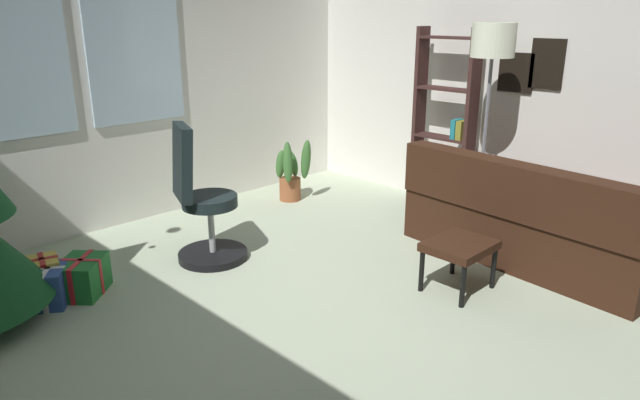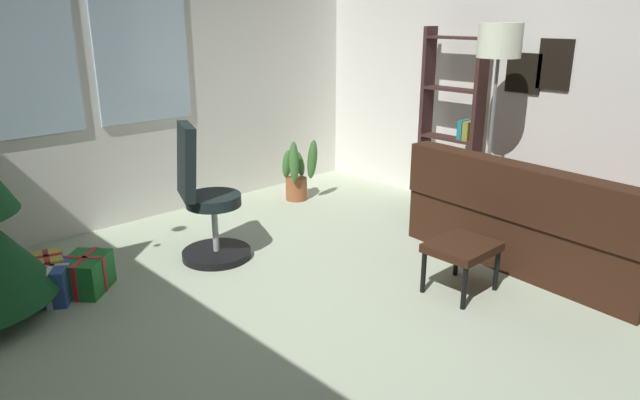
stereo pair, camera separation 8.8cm
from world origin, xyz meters
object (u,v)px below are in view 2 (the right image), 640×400
object	(u,v)px
gift_box_red	(81,284)
footstool	(462,250)
couch	(565,225)
gift_box_green	(86,274)
gift_box_gold	(49,274)
potted_plant	(298,174)
bookshelf	(451,133)
office_chair	(206,207)
floor_lamp	(498,56)
gift_box_blue	(54,282)

from	to	relation	value
gift_box_red	footstool	bearing A→B (deg)	-42.21
couch	gift_box_green	xyz separation A→B (m)	(-3.05, 2.08, -0.16)
gift_box_green	gift_box_gold	size ratio (longest dim) A/B	1.53
couch	potted_plant	xyz separation A→B (m)	(-0.56, 2.64, -0.01)
couch	bookshelf	world-z (taller)	bookshelf
gift_box_red	gift_box_gold	distance (m)	0.24
gift_box_gold	potted_plant	distance (m)	2.73
gift_box_gold	bookshelf	xyz separation A→B (m)	(3.62, -0.86, 0.64)
couch	footstool	bearing A→B (deg)	167.46
gift_box_gold	footstool	bearing A→B (deg)	-42.89
office_chair	potted_plant	size ratio (longest dim) A/B	1.68
bookshelf	floor_lamp	distance (m)	1.05
footstool	gift_box_blue	size ratio (longest dim) A/B	1.23
gift_box_green	potted_plant	size ratio (longest dim) A/B	0.67
gift_box_green	potted_plant	bearing A→B (deg)	12.49
gift_box_blue	potted_plant	bearing A→B (deg)	11.12
bookshelf	floor_lamp	size ratio (longest dim) A/B	0.98
gift_box_gold	gift_box_blue	xyz separation A→B (m)	(-0.01, -0.14, -0.01)
office_chair	bookshelf	world-z (taller)	bookshelf
gift_box_gold	bookshelf	size ratio (longest dim) A/B	0.16
gift_box_green	gift_box_blue	xyz separation A→B (m)	(-0.22, 0.02, 0.00)
couch	bookshelf	distance (m)	1.52
couch	office_chair	bearing A→B (deg)	136.85
couch	gift_box_blue	world-z (taller)	couch
gift_box_green	couch	bearing A→B (deg)	-34.34
office_chair	potted_plant	bearing A→B (deg)	23.37
floor_lamp	couch	bearing A→B (deg)	-93.60
gift_box_gold	floor_lamp	size ratio (longest dim) A/B	0.16
gift_box_blue	office_chair	world-z (taller)	office_chair
gift_box_green	gift_box_blue	size ratio (longest dim) A/B	1.16
office_chair	gift_box_red	bearing A→B (deg)	174.70
footstool	gift_box_blue	world-z (taller)	footstool
gift_box_red	gift_box_green	distance (m)	0.08
gift_box_green	office_chair	world-z (taller)	office_chair
footstool	bookshelf	world-z (taller)	bookshelf
gift_box_red	gift_box_blue	xyz separation A→B (m)	(-0.16, 0.04, 0.05)
gift_box_blue	potted_plant	world-z (taller)	potted_plant
gift_box_gold	gift_box_blue	world-z (taller)	gift_box_gold
couch	footstool	world-z (taller)	couch
couch	floor_lamp	bearing A→B (deg)	86.40
gift_box_green	gift_box_gold	distance (m)	0.26
couch	office_chair	xyz separation A→B (m)	(-2.10, 1.97, 0.15)
couch	floor_lamp	xyz separation A→B (m)	(0.05, 0.76, 1.28)
floor_lamp	gift_box_green	bearing A→B (deg)	156.91
floor_lamp	bookshelf	bearing A→B (deg)	62.75
gift_box_green	floor_lamp	world-z (taller)	floor_lamp
floor_lamp	footstool	bearing A→B (deg)	-155.71
floor_lamp	potted_plant	distance (m)	2.35
footstool	floor_lamp	world-z (taller)	floor_lamp
couch	gift_box_red	distance (m)	3.73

